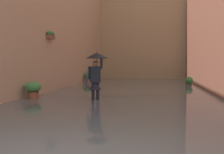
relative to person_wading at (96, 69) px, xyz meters
The scene contains 7 objects.
ground_plane 4.22m from the person_wading, 103.13° to the right, with size 60.00×60.00×0.00m, color gray.
flood_water 4.19m from the person_wading, 103.13° to the right, with size 8.54×27.36×0.16m, color #515B60.
building_facade_far 15.99m from the person_wading, 93.36° to the right, with size 11.34×1.80×10.50m, color tan.
person_wading is the anchor object (origin of this frame).
potted_plant_near_right 2.71m from the person_wading, ahead, with size 0.63×0.63×0.82m.
potted_plant_mid_left 8.69m from the person_wading, 119.75° to the right, with size 0.47×0.47×0.71m.
potted_plant_mid_right 9.26m from the person_wading, 73.38° to the right, with size 0.54×0.54×0.88m.
Camera 1 is at (-1.37, 3.08, 1.53)m, focal length 42.87 mm.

